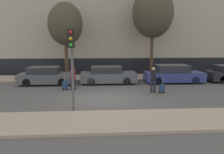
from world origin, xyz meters
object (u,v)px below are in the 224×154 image
Objects in this scene: trolley_left at (65,85)px; bare_tree_near_crossing at (153,13)px; parked_bicycle at (154,72)px; traffic_light at (72,54)px; bare_tree_down_street at (65,24)px; parked_car_2 at (173,74)px; parked_car_0 at (46,76)px; parked_car_1 at (108,75)px; pedestrian_left at (73,77)px; trolley_right at (162,88)px; pedestrian_right at (153,78)px.

bare_tree_near_crossing is at bearing 33.89° from trolley_left.
trolley_left reaches higher than parked_bicycle.
traffic_light is 9.52m from bare_tree_down_street.
parked_car_2 is at bearing -69.80° from parked_bicycle.
traffic_light is 11.44m from parked_bicycle.
parked_car_1 is at bearing 1.23° from parked_car_0.
parked_car_2 is 5.72m from bare_tree_near_crossing.
traffic_light is at bearing -98.85° from pedestrian_left.
traffic_light reaches higher than parked_bicycle.
pedestrian_left is 9.26m from bare_tree_near_crossing.
bare_tree_near_crossing is (5.97, 9.44, 2.98)m from traffic_light.
parked_bicycle is 5.17m from bare_tree_near_crossing.
parked_car_1 is 3.79× the size of trolley_left.
pedestrian_left reaches higher than trolley_left.
bare_tree_down_street is (-6.68, 5.74, 4.32)m from trolley_right.
parked_bicycle is at bearing 80.28° from trolley_right.
parked_car_2 is 0.72× the size of bare_tree_down_street.
trolley_right is 0.14× the size of bare_tree_near_crossing.
trolley_right is 0.60× the size of parked_bicycle.
traffic_light is (-7.10, -6.90, 2.02)m from parked_car_2.
parked_bicycle is (7.23, 4.65, 0.14)m from trolley_left.
trolley_left is (-8.14, -2.18, -0.31)m from parked_car_2.
pedestrian_left is at bearing 5.20° from pedestrian_right.
parked_car_1 is 2.61× the size of pedestrian_right.
parked_car_1 is 0.67× the size of bare_tree_down_street.
pedestrian_right is at bearing -28.29° from pedestrian_left.
parked_car_0 is 3.60× the size of trolley_left.
parked_car_0 is 4.81m from bare_tree_down_street.
trolley_left is (1.70, -2.11, -0.28)m from parked_car_0.
parked_car_1 is 6.91m from bare_tree_near_crossing.
trolley_left is 9.98m from bare_tree_near_crossing.
parked_car_2 is 10.10m from traffic_light.
parked_car_2 reaches higher than trolley_right.
bare_tree_down_street is (-3.45, 2.26, 4.02)m from parked_car_1.
parked_car_0 is 2.55× the size of pedestrian_left.
parked_car_2 reaches higher than parked_car_1.
bare_tree_down_street reaches higher than parked_car_2.
parked_car_0 reaches higher than trolley_left.
bare_tree_near_crossing is at bearing 82.40° from trolley_right.
pedestrian_left is 5.31m from pedestrian_right.
parked_car_0 is 3.78× the size of trolley_right.
trolley_right is 6.00m from parked_bicycle.
trolley_left is 0.30× the size of traffic_light.
parked_car_0 is 9.28m from parked_bicycle.
pedestrian_left is 5.21m from traffic_light.
parked_car_0 is 2.99m from pedestrian_left.
parked_car_1 is 4.28m from pedestrian_right.
bare_tree_down_street is at bearing -178.12° from bare_tree_near_crossing.
parked_bicycle is at bearing -86.34° from pedestrian_right.
bare_tree_down_street is at bearing 99.27° from traffic_light.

